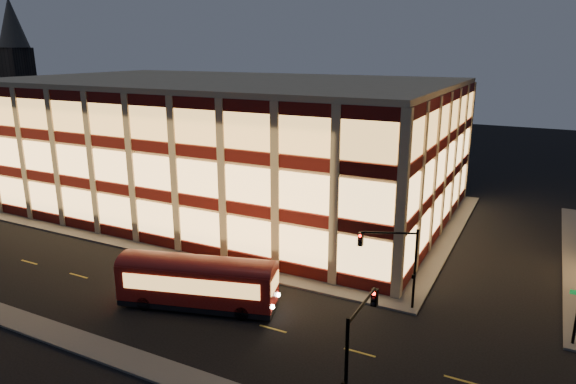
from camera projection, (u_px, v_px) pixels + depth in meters
The scene contains 11 objects.
ground at pixel (148, 255), 45.88m from camera, with size 200.00×200.00×0.00m, color black.
sidewalk_office_south at pixel (131, 245), 48.04m from camera, with size 54.00×2.00×0.15m, color #514F4C.
sidewalk_office_east at pixel (448, 236), 50.35m from camera, with size 2.00×30.00×0.15m, color #514F4C.
sidewalk_tower_west at pixel (575, 255), 45.53m from camera, with size 2.00×30.00×0.15m, color #514F4C.
sidewalk_near at pixel (16, 320), 34.72m from camera, with size 100.00×2.00×0.15m, color #514F4C.
office_building at pixel (225, 142), 59.71m from camera, with size 50.45×30.45×14.50m.
church_tower at pixel (21, 92), 108.45m from camera, with size 5.00×5.00×18.00m, color #2D2621.
church_spire at pixel (11, 22), 104.68m from camera, with size 6.00×6.00×10.00m, color #4C473F.
traffic_signal_far at pixel (395, 255), 35.24m from camera, with size 3.79×1.87×6.00m.
traffic_signal_near at pixel (357, 339), 25.01m from camera, with size 0.32×4.45×6.00m.
trolley_bus at pixel (197, 279), 36.15m from camera, with size 11.50×5.73×3.78m.
Camera 1 is at (30.57, -32.30, 17.77)m, focal length 32.00 mm.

